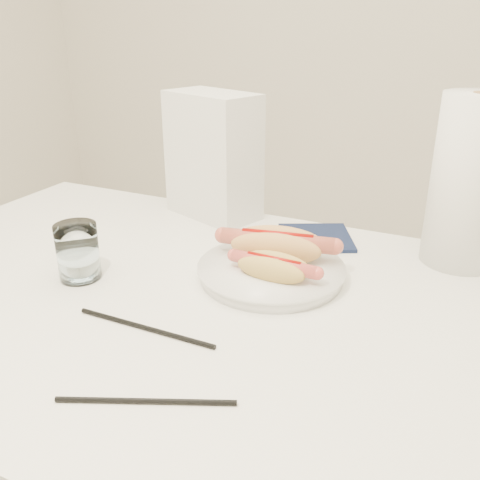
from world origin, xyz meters
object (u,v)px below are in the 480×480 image
at_px(paper_towel_roll, 470,182).
at_px(table, 176,321).
at_px(hotdog_right, 274,267).
at_px(plate, 271,273).
at_px(hotdog_left, 277,245).
at_px(napkin_box, 213,156).
at_px(water_glass, 78,252).

bearing_deg(paper_towel_roll, table, -142.20).
bearing_deg(paper_towel_roll, hotdog_right, -137.51).
bearing_deg(plate, paper_towel_roll, 36.39).
height_order(table, plate, plate).
distance_m(plate, hotdog_left, 0.05).
xyz_separation_m(plate, hotdog_left, (-0.00, 0.04, 0.04)).
bearing_deg(napkin_box, water_glass, -79.25).
bearing_deg(paper_towel_roll, plate, -143.61).
distance_m(hotdog_left, napkin_box, 0.32).
height_order(table, paper_towel_roll, paper_towel_roll).
relative_size(table, hotdog_right, 8.03).
relative_size(plate, hotdog_right, 1.64).
relative_size(hotdog_left, paper_towel_roll, 0.67).
distance_m(table, hotdog_left, 0.22).
bearing_deg(hotdog_left, water_glass, -159.41).
bearing_deg(hotdog_right, table, -150.59).
bearing_deg(hotdog_right, plate, 119.74).
xyz_separation_m(water_glass, paper_towel_roll, (0.59, 0.35, 0.10)).
distance_m(hotdog_left, paper_towel_roll, 0.35).
bearing_deg(paper_towel_roll, hotdog_left, -149.27).
bearing_deg(napkin_box, hotdog_left, -20.93).
distance_m(hotdog_right, water_glass, 0.33).
relative_size(water_glass, paper_towel_roll, 0.32).
relative_size(hotdog_left, water_glass, 2.06).
bearing_deg(water_glass, napkin_box, 80.76).
height_order(napkin_box, paper_towel_roll, paper_towel_roll).
distance_m(water_glass, paper_towel_roll, 0.69).
distance_m(table, plate, 0.18).
relative_size(hotdog_right, paper_towel_roll, 0.49).
bearing_deg(table, hotdog_right, 27.37).
bearing_deg(water_glass, hotdog_right, 18.33).
relative_size(hotdog_left, napkin_box, 0.75).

